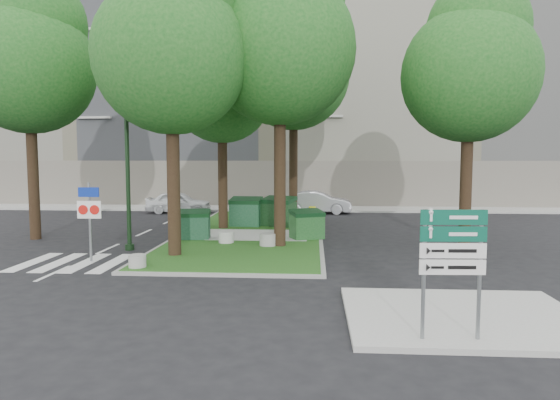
# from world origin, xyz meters

# --- Properties ---
(ground) EXTENTS (120.00, 120.00, 0.00)m
(ground) POSITION_xyz_m (0.00, 0.00, 0.00)
(ground) COLOR black
(ground) RESTS_ON ground
(median_island) EXTENTS (6.00, 16.00, 0.12)m
(median_island) POSITION_xyz_m (0.50, 8.00, 0.06)
(median_island) COLOR #1A4915
(median_island) RESTS_ON ground
(median_kerb) EXTENTS (6.30, 16.30, 0.10)m
(median_kerb) POSITION_xyz_m (0.50, 8.00, 0.05)
(median_kerb) COLOR gray
(median_kerb) RESTS_ON ground
(sidewalk_corner) EXTENTS (5.00, 4.00, 0.12)m
(sidewalk_corner) POSITION_xyz_m (6.50, -3.50, 0.06)
(sidewalk_corner) COLOR #999993
(sidewalk_corner) RESTS_ON ground
(building_sidewalk) EXTENTS (42.00, 3.00, 0.12)m
(building_sidewalk) POSITION_xyz_m (0.00, 18.50, 0.06)
(building_sidewalk) COLOR #999993
(building_sidewalk) RESTS_ON ground
(zebra_crossing) EXTENTS (5.00, 3.00, 0.01)m
(zebra_crossing) POSITION_xyz_m (-3.75, 1.50, 0.01)
(zebra_crossing) COLOR silver
(zebra_crossing) RESTS_ON ground
(apartment_building) EXTENTS (41.00, 12.00, 16.00)m
(apartment_building) POSITION_xyz_m (0.00, 26.00, 8.00)
(apartment_building) COLOR tan
(apartment_building) RESTS_ON ground
(tree_median_near_left) EXTENTS (5.20, 5.20, 10.53)m
(tree_median_near_left) POSITION_xyz_m (-1.41, 2.56, 7.32)
(tree_median_near_left) COLOR black
(tree_median_near_left) RESTS_ON ground
(tree_median_near_right) EXTENTS (5.60, 5.60, 11.46)m
(tree_median_near_right) POSITION_xyz_m (2.09, 4.56, 7.99)
(tree_median_near_right) COLOR black
(tree_median_near_right) RESTS_ON ground
(tree_median_mid) EXTENTS (4.80, 4.80, 9.99)m
(tree_median_mid) POSITION_xyz_m (-0.91, 9.06, 6.98)
(tree_median_mid) COLOR black
(tree_median_mid) RESTS_ON ground
(tree_median_far) EXTENTS (5.80, 5.80, 11.93)m
(tree_median_far) POSITION_xyz_m (2.29, 12.06, 8.32)
(tree_median_far) COLOR black
(tree_median_far) RESTS_ON ground
(tree_street_left) EXTENTS (5.40, 5.40, 11.00)m
(tree_street_left) POSITION_xyz_m (-8.41, 6.06, 7.65)
(tree_street_left) COLOR black
(tree_street_left) RESTS_ON ground
(tree_street_right) EXTENTS (5.00, 5.00, 10.06)m
(tree_street_right) POSITION_xyz_m (9.09, 5.06, 6.98)
(tree_street_right) COLOR black
(tree_street_right) RESTS_ON ground
(dumpster_a) EXTENTS (1.38, 1.04, 1.20)m
(dumpster_a) POSITION_xyz_m (-1.63, 5.87, 0.69)
(dumpster_a) COLOR #0F381F
(dumpster_a) RESTS_ON median_island
(dumpster_b) EXTENTS (1.60, 1.20, 1.40)m
(dumpster_b) POSITION_xyz_m (-0.03, 9.87, 0.79)
(dumpster_b) COLOR #124024
(dumpster_b) RESTS_ON median_island
(dumpster_c) EXTENTS (1.84, 1.60, 1.44)m
(dumpster_c) POSITION_xyz_m (1.57, 9.94, 0.81)
(dumpster_c) COLOR black
(dumpster_c) RESTS_ON median_island
(dumpster_d) EXTENTS (1.55, 1.35, 1.21)m
(dumpster_d) POSITION_xyz_m (3.00, 6.21, 0.70)
(dumpster_d) COLOR #154618
(dumpster_d) RESTS_ON median_island
(bollard_left) EXTENTS (0.53, 0.53, 0.38)m
(bollard_left) POSITION_xyz_m (-2.10, 0.50, 0.31)
(bollard_left) COLOR #999994
(bollard_left) RESTS_ON median_island
(bollard_right) EXTENTS (0.64, 0.64, 0.46)m
(bollard_right) POSITION_xyz_m (1.55, 4.47, 0.35)
(bollard_right) COLOR gray
(bollard_right) RESTS_ON median_island
(bollard_mid) EXTENTS (0.60, 0.60, 0.43)m
(bollard_mid) POSITION_xyz_m (-0.15, 5.00, 0.33)
(bollard_mid) COLOR #ACACA6
(bollard_mid) RESTS_ON median_island
(litter_bin) EXTENTS (0.38, 0.38, 0.67)m
(litter_bin) POSITION_xyz_m (3.20, 12.74, 0.46)
(litter_bin) COLOR gold
(litter_bin) RESTS_ON median_island
(street_lamp) EXTENTS (0.50, 0.50, 6.22)m
(street_lamp) POSITION_xyz_m (-3.60, 3.82, 3.91)
(street_lamp) COLOR black
(street_lamp) RESTS_ON ground
(traffic_sign_pole) EXTENTS (0.79, 0.09, 2.64)m
(traffic_sign_pole) POSITION_xyz_m (-4.12, 1.73, 1.69)
(traffic_sign_pole) COLOR slate
(traffic_sign_pole) RESTS_ON ground
(directional_sign) EXTENTS (1.21, 0.13, 2.41)m
(directional_sign) POSITION_xyz_m (5.81, -5.00, 1.72)
(directional_sign) COLOR slate
(directional_sign) RESTS_ON sidewalk_corner
(car_white) EXTENTS (4.05, 1.86, 1.35)m
(car_white) POSITION_xyz_m (-5.06, 15.97, 0.67)
(car_white) COLOR silver
(car_white) RESTS_ON ground
(car_silver) EXTENTS (4.27, 1.72, 1.38)m
(car_silver) POSITION_xyz_m (3.50, 16.38, 0.69)
(car_silver) COLOR #97989E
(car_silver) RESTS_ON ground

